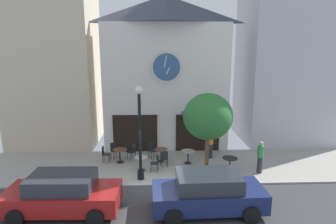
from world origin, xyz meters
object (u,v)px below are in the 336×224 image
(cafe_table_center, at_px, (141,161))
(cafe_chair_curbside, at_px, (156,162))
(cafe_table_center_left, at_px, (188,154))
(cafe_chair_by_entrance, at_px, (114,149))
(cafe_chair_mid_row, at_px, (105,153))
(cafe_chair_right_end, at_px, (164,157))
(street_tree, at_px, (208,117))
(cafe_table_rightmost, at_px, (120,153))
(street_lamp, at_px, (140,133))
(cafe_table_center_right, at_px, (230,161))
(cafe_chair_left_end, at_px, (132,150))
(cafe_table_leftmost, at_px, (161,152))
(pedestrian_green, at_px, (260,157))
(cafe_chair_near_lamp, at_px, (152,149))
(parked_car_navy, at_px, (208,193))
(parked_car_red, at_px, (63,194))
(pedestrian_orange, at_px, (210,144))

(cafe_table_center, bearing_deg, cafe_chair_curbside, -10.67)
(cafe_table_center_left, bearing_deg, cafe_chair_by_entrance, 166.66)
(cafe_table_center_left, distance_m, cafe_chair_mid_row, 4.64)
(cafe_chair_right_end, bearing_deg, cafe_table_center_left, 17.98)
(street_tree, bearing_deg, cafe_table_rightmost, 158.04)
(cafe_table_center, bearing_deg, cafe_chair_right_end, 20.37)
(cafe_table_rightmost, distance_m, cafe_table_center_left, 3.77)
(street_lamp, xyz_separation_m, cafe_table_center_right, (4.54, 0.74, -1.77))
(cafe_table_center_left, bearing_deg, cafe_chair_curbside, -149.70)
(street_tree, relative_size, cafe_chair_right_end, 4.61)
(cafe_chair_left_end, bearing_deg, cafe_chair_curbside, -52.77)
(cafe_chair_curbside, distance_m, cafe_chair_right_end, 0.74)
(cafe_table_leftmost, height_order, pedestrian_green, pedestrian_green)
(cafe_table_rightmost, bearing_deg, cafe_table_leftmost, 1.35)
(cafe_chair_near_lamp, height_order, cafe_chair_right_end, same)
(cafe_chair_mid_row, bearing_deg, pedestrian_green, -12.27)
(cafe_table_center, bearing_deg, street_tree, -11.35)
(cafe_table_leftmost, bearing_deg, cafe_chair_right_end, -77.86)
(cafe_chair_mid_row, bearing_deg, cafe_table_center, -31.47)
(street_lamp, xyz_separation_m, parked_car_navy, (2.76, -2.91, -1.55))
(parked_car_red, relative_size, parked_car_navy, 1.00)
(pedestrian_green, bearing_deg, cafe_table_rightmost, 167.19)
(pedestrian_green, bearing_deg, cafe_table_leftmost, 161.15)
(street_lamp, height_order, cafe_chair_curbside, street_lamp)
(cafe_chair_mid_row, distance_m, parked_car_red, 5.12)
(pedestrian_green, bearing_deg, parked_car_red, -159.55)
(cafe_table_center_left, height_order, pedestrian_orange, pedestrian_orange)
(cafe_table_center_left, bearing_deg, cafe_table_rightmost, 175.67)
(cafe_table_center_right, distance_m, cafe_chair_near_lamp, 4.55)
(cafe_table_center, bearing_deg, cafe_chair_near_lamp, 73.89)
(cafe_table_leftmost, relative_size, cafe_table_center_right, 0.95)
(cafe_table_center_left, xyz_separation_m, cafe_table_center_right, (2.04, -1.13, 0.00))
(street_tree, xyz_separation_m, cafe_table_center, (-3.30, 0.66, -2.48))
(cafe_chair_right_end, relative_size, parked_car_red, 0.21)
(cafe_table_center_right, distance_m, cafe_chair_right_end, 3.44)
(cafe_chair_by_entrance, distance_m, cafe_chair_right_end, 3.19)
(cafe_chair_right_end, bearing_deg, cafe_chair_near_lamp, 116.86)
(cafe_table_center_right, bearing_deg, street_tree, -162.06)
(cafe_table_center_left, distance_m, cafe_table_center_right, 2.33)
(cafe_table_center, distance_m, parked_car_red, 4.70)
(cafe_chair_near_lamp, bearing_deg, street_tree, -41.68)
(parked_car_red, bearing_deg, parked_car_navy, -1.16)
(cafe_table_center_left, distance_m, cafe_chair_near_lamp, 2.21)
(pedestrian_green, bearing_deg, cafe_table_center_left, 158.72)
(cafe_table_center_right, bearing_deg, cafe_chair_by_entrance, 161.21)
(cafe_table_center_left, relative_size, parked_car_red, 0.18)
(street_lamp, relative_size, parked_car_navy, 1.04)
(cafe_chair_near_lamp, bearing_deg, cafe_table_leftmost, -48.53)
(cafe_table_leftmost, distance_m, cafe_table_center_left, 1.52)
(cafe_table_leftmost, xyz_separation_m, cafe_chair_curbside, (-0.27, -1.36, -0.00))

